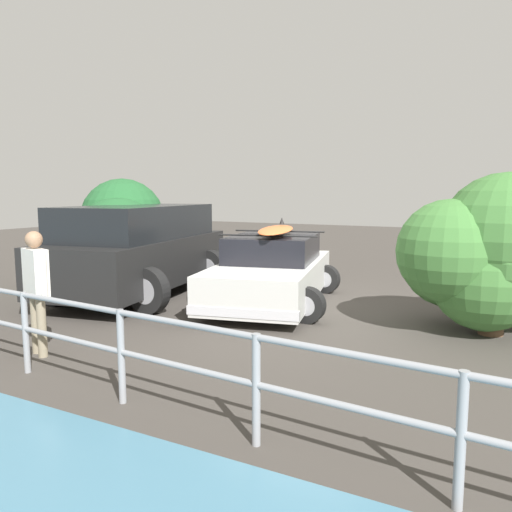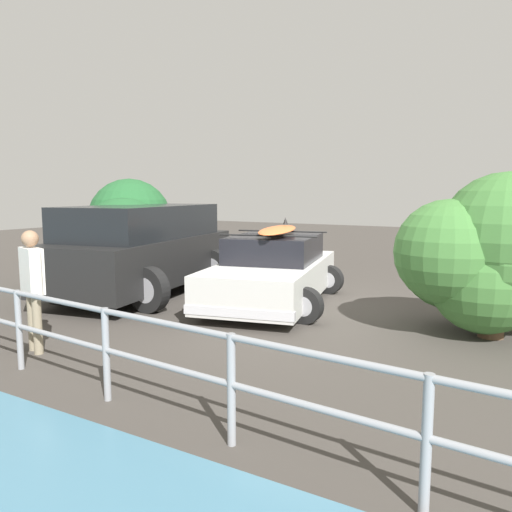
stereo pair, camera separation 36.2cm
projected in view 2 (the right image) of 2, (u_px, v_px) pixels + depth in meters
The scene contains 7 objects.
ground_plane at pixel (305, 310), 8.71m from camera, with size 44.00×44.00×0.02m, color #423D38.
sedan_car at pixel (273, 271), 9.18m from camera, with size 2.80×4.24×1.53m.
suv_car at pixel (143, 248), 10.00m from camera, with size 3.16×4.80×1.78m.
person_bystander at pixel (32, 280), 6.30m from camera, with size 0.58×0.31×1.57m.
railing_fence at pixel (58, 327), 5.28m from camera, with size 10.83×0.91×0.93m.
bush_near_left at pixel (495, 255), 7.03m from camera, with size 2.76×2.32×2.33m.
bush_near_right at pixel (122, 232), 11.38m from camera, with size 2.93×2.60×2.46m.
Camera 2 is at (-3.55, 7.79, 2.04)m, focal length 35.00 mm.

